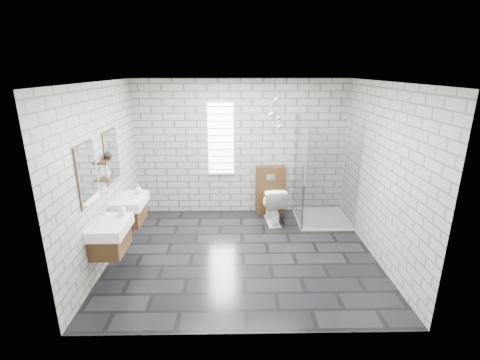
{
  "coord_description": "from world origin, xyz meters",
  "views": [
    {
      "loc": [
        -0.14,
        -5.02,
        2.88
      ],
      "look_at": [
        -0.04,
        0.35,
        1.15
      ],
      "focal_mm": 26.0,
      "sensor_mm": 36.0,
      "label": 1
    }
  ],
  "objects_px": {
    "vanity_right": "(128,202)",
    "vanity_left": "(108,228)",
    "shower_enclosure": "(319,198)",
    "toilet": "(273,204)",
    "cistern_panel": "(270,190)"
  },
  "relations": [
    {
      "from": "vanity_left",
      "to": "vanity_right",
      "type": "distance_m",
      "value": 0.97
    },
    {
      "from": "vanity_right",
      "to": "cistern_panel",
      "type": "bearing_deg",
      "value": 27.72
    },
    {
      "from": "vanity_right",
      "to": "shower_enclosure",
      "type": "bearing_deg",
      "value": 13.26
    },
    {
      "from": "shower_enclosure",
      "to": "toilet",
      "type": "relative_size",
      "value": 2.76
    },
    {
      "from": "vanity_right",
      "to": "toilet",
      "type": "bearing_deg",
      "value": 18.6
    },
    {
      "from": "vanity_left",
      "to": "shower_enclosure",
      "type": "xyz_separation_m",
      "value": [
        3.41,
        1.78,
        -0.25
      ]
    },
    {
      "from": "vanity_left",
      "to": "toilet",
      "type": "bearing_deg",
      "value": 35.92
    },
    {
      "from": "vanity_right",
      "to": "toilet",
      "type": "distance_m",
      "value": 2.68
    },
    {
      "from": "cistern_panel",
      "to": "shower_enclosure",
      "type": "height_order",
      "value": "shower_enclosure"
    },
    {
      "from": "vanity_right",
      "to": "vanity_left",
      "type": "bearing_deg",
      "value": -90.0
    },
    {
      "from": "vanity_right",
      "to": "toilet",
      "type": "xyz_separation_m",
      "value": [
        2.51,
        0.85,
        -0.39
      ]
    },
    {
      "from": "vanity_left",
      "to": "cistern_panel",
      "type": "height_order",
      "value": "vanity_left"
    },
    {
      "from": "vanity_left",
      "to": "shower_enclosure",
      "type": "bearing_deg",
      "value": 27.54
    },
    {
      "from": "vanity_left",
      "to": "shower_enclosure",
      "type": "height_order",
      "value": "shower_enclosure"
    },
    {
      "from": "vanity_left",
      "to": "cistern_panel",
      "type": "distance_m",
      "value": 3.41
    }
  ]
}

